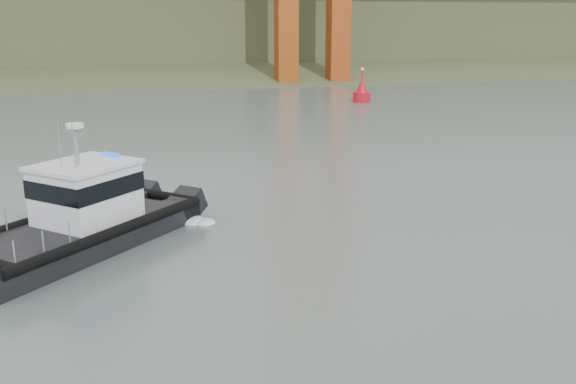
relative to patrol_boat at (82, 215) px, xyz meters
The scene contains 4 objects.
ground 11.98m from the patrol_boat, 49.50° to the right, with size 400.00×400.00×0.00m, color #46544E.
headlands 116.84m from the patrol_boat, 86.20° to the left, with size 500.00×105.36×27.12m.
patrol_boat is the anchor object (origin of this frame).
nav_buoy 53.03m from the patrol_boat, 56.28° to the left, with size 2.04×2.04×4.26m.
Camera 1 is at (-5.66, -18.66, 9.53)m, focal length 40.00 mm.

